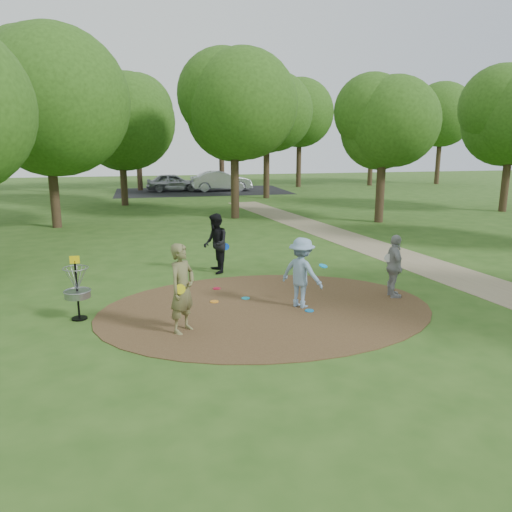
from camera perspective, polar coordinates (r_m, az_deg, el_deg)
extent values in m
plane|color=#2D5119|center=(12.58, 1.23, -6.10)|extent=(100.00, 100.00, 0.00)
cylinder|color=#47301C|center=(12.58, 1.23, -6.06)|extent=(8.40, 8.40, 0.02)
cube|color=#8C7A5B|center=(16.98, 21.27, -1.89)|extent=(7.55, 39.89, 0.01)
cube|color=black|center=(42.01, -6.18, 7.38)|extent=(14.00, 8.00, 0.01)
imported|color=brown|center=(10.95, -8.43, -3.70)|extent=(0.84, 0.86, 1.99)
cylinder|color=yellow|center=(10.72, -8.65, -3.77)|extent=(0.22, 0.07, 0.22)
imported|color=#7D9BBA|center=(12.55, 5.23, -1.93)|extent=(1.25, 1.31, 1.79)
cylinder|color=#0D9EE2|center=(12.69, 7.69, -1.13)|extent=(0.31, 0.30, 0.08)
imported|color=black|center=(15.81, -4.64, 1.43)|extent=(0.76, 0.95, 1.90)
cylinder|color=blue|center=(15.83, -3.47, 1.07)|extent=(0.23, 0.09, 0.22)
imported|color=#9A999C|center=(13.78, 15.54, -1.16)|extent=(0.57, 1.06, 1.71)
cylinder|color=silver|center=(13.66, 14.88, -0.21)|extent=(0.23, 0.09, 0.22)
cylinder|color=#19A9CA|center=(13.34, -1.19, -4.84)|extent=(0.22, 0.22, 0.02)
cylinder|color=#0B73C0|center=(12.46, 6.12, -6.22)|extent=(0.22, 0.22, 0.02)
cylinder|color=#BA1231|center=(14.23, -4.51, -3.71)|extent=(0.22, 0.22, 0.02)
imported|color=#95969C|center=(42.22, -9.48, 8.30)|extent=(4.36, 1.82, 1.48)
imported|color=#B8B8C0|center=(41.96, -4.02, 8.54)|extent=(5.05, 1.86, 1.65)
cylinder|color=orange|center=(13.10, -4.77, -5.21)|extent=(0.22, 0.22, 0.02)
cylinder|color=black|center=(12.42, -19.75, -3.88)|extent=(0.05, 0.05, 1.35)
cylinder|color=black|center=(12.61, -19.52, -6.73)|extent=(0.36, 0.36, 0.04)
cylinder|color=gray|center=(12.43, -19.73, -4.12)|extent=(0.60, 0.60, 0.16)
torus|color=gray|center=(12.41, -19.76, -3.77)|extent=(0.63, 0.63, 0.03)
torus|color=gray|center=(12.27, -19.95, -1.31)|extent=(0.58, 0.58, 0.02)
cube|color=yellow|center=(12.22, -20.03, -0.40)|extent=(0.22, 0.02, 0.18)
cylinder|color=#332316|center=(25.94, -22.10, 7.20)|extent=(0.44, 0.44, 3.80)
sphere|color=#264813|center=(25.89, -22.84, 15.52)|extent=(6.82, 6.82, 6.82)
cylinder|color=#332316|center=(27.05, -2.43, 8.75)|extent=(0.44, 0.44, 4.18)
sphere|color=#264813|center=(27.02, -2.51, 16.49)|extent=(5.67, 5.67, 5.67)
cylinder|color=#332316|center=(26.47, 14.03, 7.66)|extent=(0.44, 0.44, 3.61)
sphere|color=#264813|center=(26.37, 14.41, 14.22)|extent=(4.45, 4.45, 4.45)
cylinder|color=#332316|center=(33.62, -14.89, 8.53)|extent=(0.44, 0.44, 3.42)
sphere|color=#264813|center=(33.55, -15.24, 14.26)|extent=(6.03, 6.03, 6.03)
cylinder|color=#332316|center=(36.67, 1.20, 10.04)|extent=(0.44, 0.44, 4.37)
sphere|color=#264813|center=(36.66, 1.23, 15.86)|extent=(5.58, 5.58, 5.58)
cylinder|color=#332316|center=(33.07, 26.64, 7.85)|extent=(0.44, 0.44, 3.80)
sphere|color=#264813|center=(33.02, 27.26, 13.78)|extent=(5.58, 5.58, 5.58)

